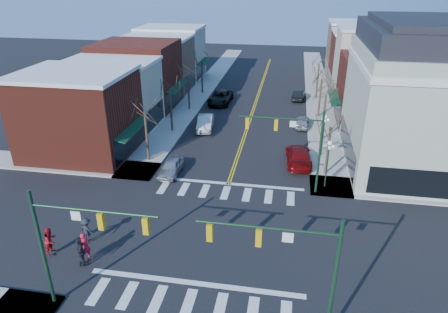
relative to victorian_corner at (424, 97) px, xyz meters
The scene contains 36 objects.
ground 22.95m from the victorian_corner, 138.69° to the right, with size 160.00×160.00×0.00m, color black.
sidewalk_left 26.67m from the victorian_corner, 167.71° to the left, with size 3.50×70.00×0.15m, color #9E9B93.
sidewalk_right 11.56m from the victorian_corner, 144.64° to the left, with size 3.50×70.00×0.15m, color #9E9B93.
bldg_left_brick_a 32.23m from the victorian_corner, behind, with size 10.00×8.50×8.00m, color maroon.
bldg_left_stucco_a 32.52m from the victorian_corner, behind, with size 10.00×7.00×7.50m, color #BEB59D.
bldg_left_brick_b 34.62m from the victorian_corner, 157.89° to the left, with size 10.00×9.00×8.50m, color maroon.
bldg_left_tan 38.51m from the victorian_corner, 146.41° to the left, with size 10.00×7.50×7.80m, color #946F51.
bldg_left_stucco_b 43.26m from the victorian_corner, 137.82° to the left, with size 10.00×8.00×8.20m, color #BEB59D.
bldg_right_brick_a 11.60m from the victorian_corner, 95.08° to the left, with size 10.00×8.50×8.00m, color maroon.
bldg_right_stucco 19.10m from the victorian_corner, 93.01° to the left, with size 10.00×7.00×10.00m, color #BEB59D.
bldg_right_brick_b 26.63m from the victorian_corner, 92.16° to the left, with size 10.00×8.00×8.50m, color maroon.
bldg_right_tan 34.58m from the victorian_corner, 91.66° to the left, with size 10.00×8.00×9.00m, color #946F51.
victorian_corner is the anchor object (origin of this frame).
traffic_mast_near_left 31.14m from the victorian_corner, 135.19° to the right, with size 6.60×0.28×7.20m.
traffic_mast_near_right 24.56m from the victorian_corner, 116.57° to the right, with size 6.60×0.28×7.20m.
traffic_mast_far_right 13.20m from the victorian_corner, 147.05° to the right, with size 6.60×0.28×7.20m.
lamppost_corner 10.89m from the victorian_corner, 144.14° to the right, with size 0.36×0.36×4.33m.
lamppost_midblock 9.10m from the victorian_corner, behind, with size 0.36×0.36×4.33m.
tree_left_a 25.51m from the victorian_corner, behind, with size 0.24×0.24×4.76m, color #382B21.
tree_left_b 25.64m from the victorian_corner, 169.76° to the left, with size 0.24×0.24×5.04m, color #382B21.
tree_left_c 28.20m from the victorian_corner, 153.34° to the left, with size 0.24×0.24×4.55m, color #382B21.
tree_left_d 32.53m from the victorian_corner, 140.54° to the left, with size 0.24×0.24×4.90m, color #382B21.
tree_right_a 9.84m from the victorian_corner, 156.63° to the right, with size 0.24×0.24×4.62m, color #382B21.
tree_right_b 10.12m from the victorian_corner, 150.95° to the left, with size 0.24×0.24×5.18m, color #382B21.
tree_right_c 15.49m from the victorian_corner, 122.94° to the left, with size 0.24×0.24×4.83m, color #382B21.
tree_right_d 22.43m from the victorian_corner, 111.56° to the left, with size 0.24×0.24×4.97m, color #382B21.
car_left_near 23.43m from the victorian_corner, 165.45° to the right, with size 1.62×4.03×1.37m, color #A8A9AD.
car_left_mid 22.85m from the victorian_corner, 164.65° to the left, with size 1.67×4.78×1.58m, color silver.
car_left_far 27.36m from the victorian_corner, 142.90° to the left, with size 2.77×6.01×1.67m, color black.
car_right_near 12.17m from the victorian_corner, behind, with size 2.29×5.64×1.64m, color maroon.
car_right_mid 14.51m from the victorian_corner, 139.80° to the left, with size 1.59×3.95×1.34m, color #B5B4B9.
car_right_far 23.09m from the victorian_corner, 118.29° to the left, with size 1.50×4.31×1.42m, color black.
pedestrian_red_a 30.52m from the victorian_corner, 142.48° to the right, with size 0.69×0.45×1.89m, color red.
pedestrian_red_b 32.38m from the victorian_corner, 145.47° to the right, with size 0.93×0.72×1.90m, color red.
pedestrian_dark_a 30.83m from the victorian_corner, 141.70° to the right, with size 1.14×0.47×1.94m, color black.
pedestrian_dark_b 30.14m from the victorian_corner, 146.23° to the right, with size 1.11×0.64×1.72m, color black.
Camera 1 is at (4.79, -22.32, 16.86)m, focal length 32.00 mm.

